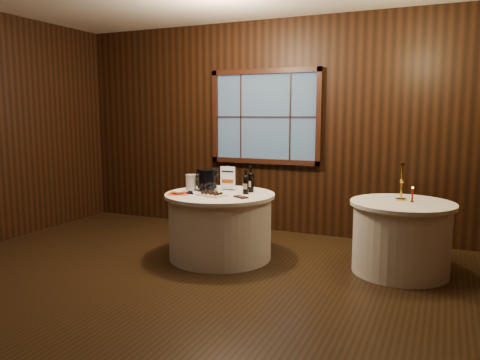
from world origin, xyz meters
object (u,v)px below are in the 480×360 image
at_px(port_bottle_left, 251,181).
at_px(port_bottle_right, 246,183).
at_px(chocolate_box, 241,197).
at_px(glass_pitcher, 191,182).
at_px(chocolate_plate, 212,194).
at_px(grape_bunch, 191,192).
at_px(cracker_bowl, 179,192).
at_px(ice_bucket, 207,179).
at_px(brass_candlestick, 401,187).
at_px(sign_stand, 228,182).
at_px(red_candle, 412,196).
at_px(side_table, 401,237).

height_order(port_bottle_left, port_bottle_right, port_bottle_left).
distance_m(chocolate_box, glass_pitcher, 0.79).
xyz_separation_m(chocolate_plate, grape_bunch, (-0.27, 0.00, -0.00)).
height_order(chocolate_box, cracker_bowl, cracker_bowl).
bearing_deg(glass_pitcher, ice_bucket, 0.27).
relative_size(glass_pitcher, brass_candlestick, 0.47).
xyz_separation_m(sign_stand, port_bottle_right, (0.29, -0.13, 0.02)).
relative_size(grape_bunch, cracker_bowl, 1.01).
height_order(chocolate_plate, glass_pitcher, glass_pitcher).
distance_m(port_bottle_left, grape_bunch, 0.72).
relative_size(chocolate_plate, chocolate_box, 2.04).
xyz_separation_m(port_bottle_right, red_candle, (1.80, 0.21, -0.06)).
distance_m(grape_bunch, brass_candlestick, 2.34).
bearing_deg(glass_pitcher, chocolate_box, -35.73).
bearing_deg(side_table, cracker_bowl, -167.65).
height_order(port_bottle_right, chocolate_plate, port_bottle_right).
xyz_separation_m(port_bottle_left, red_candle, (1.80, 0.06, -0.07)).
xyz_separation_m(sign_stand, cracker_bowl, (-0.42, -0.44, -0.08)).
bearing_deg(brass_candlestick, glass_pitcher, -172.27).
bearing_deg(chocolate_box, brass_candlestick, 49.87).
relative_size(side_table, red_candle, 6.41).
relative_size(chocolate_plate, cracker_bowl, 2.36).
xyz_separation_m(side_table, chocolate_box, (-1.67, -0.45, 0.39)).
height_order(chocolate_box, red_candle, red_candle).
xyz_separation_m(ice_bucket, chocolate_plate, (0.22, -0.30, -0.12)).
xyz_separation_m(grape_bunch, cracker_bowl, (-0.13, -0.06, 0.01)).
distance_m(chocolate_plate, brass_candlestick, 2.07).
height_order(sign_stand, chocolate_plate, sign_stand).
bearing_deg(brass_candlestick, port_bottle_left, -175.00).
bearing_deg(port_bottle_right, ice_bucket, 166.07).
distance_m(sign_stand, grape_bunch, 0.49).
bearing_deg(cracker_bowl, brass_candlestick, 14.35).
relative_size(sign_stand, port_bottle_right, 1.05).
xyz_separation_m(sign_stand, brass_candlestick, (1.97, 0.17, 0.04)).
height_order(sign_stand, port_bottle_right, sign_stand).
xyz_separation_m(port_bottle_left, grape_bunch, (-0.58, -0.41, -0.12)).
xyz_separation_m(cracker_bowl, red_candle, (2.51, 0.53, 0.04)).
distance_m(sign_stand, port_bottle_right, 0.32).
bearing_deg(red_candle, brass_candlestick, 144.25).
xyz_separation_m(side_table, chocolate_plate, (-2.02, -0.47, 0.40)).
distance_m(glass_pitcher, cracker_bowl, 0.30).
relative_size(ice_bucket, glass_pitcher, 1.35).
xyz_separation_m(sign_stand, grape_bunch, (-0.30, -0.38, -0.09)).
height_order(grape_bunch, glass_pitcher, glass_pitcher).
xyz_separation_m(chocolate_plate, chocolate_box, (0.35, 0.02, -0.01)).
xyz_separation_m(port_bottle_left, chocolate_plate, (-0.31, -0.41, -0.12)).
bearing_deg(chocolate_box, port_bottle_right, 131.83).
bearing_deg(chocolate_box, port_bottle_left, 128.22).
bearing_deg(port_bottle_right, side_table, -2.05).
height_order(port_bottle_left, chocolate_box, port_bottle_left).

